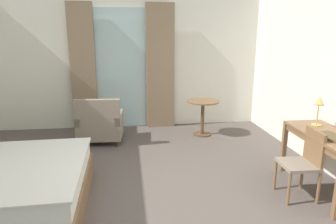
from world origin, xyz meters
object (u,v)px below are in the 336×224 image
armchair_by_window (100,125)px  desk_lamp (319,105)px  writing_desk (329,141)px  round_cafe_table (203,110)px  closed_book (332,137)px  desk_chair (304,160)px

armchair_by_window → desk_lamp: bearing=-33.0°
writing_desk → round_cafe_table: (-1.01, 2.44, -0.15)m
desk_lamp → closed_book: 0.52m
armchair_by_window → round_cafe_table: size_ratio=1.24×
closed_book → round_cafe_table: bearing=95.6°
desk_lamp → round_cafe_table: size_ratio=0.63×
desk_chair → desk_lamp: desk_lamp is taller
writing_desk → desk_chair: bearing=-164.6°
round_cafe_table → armchair_by_window: bearing=-174.7°
desk_chair → round_cafe_table: (-0.64, 2.54, 0.03)m
writing_desk → closed_book: bearing=-118.2°
writing_desk → closed_book: size_ratio=3.87×
closed_book → round_cafe_table: size_ratio=0.48×
closed_book → armchair_by_window: 3.82m
armchair_by_window → round_cafe_table: (2.01, 0.18, 0.18)m
closed_book → round_cafe_table: closed_book is taller
desk_chair → closed_book: size_ratio=2.55×
desk_lamp → closed_book: desk_lamp is taller
writing_desk → desk_lamp: bearing=88.6°
desk_lamp → round_cafe_table: 2.44m
closed_book → armchair_by_window: bearing=126.5°
writing_desk → round_cafe_table: size_ratio=1.85×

